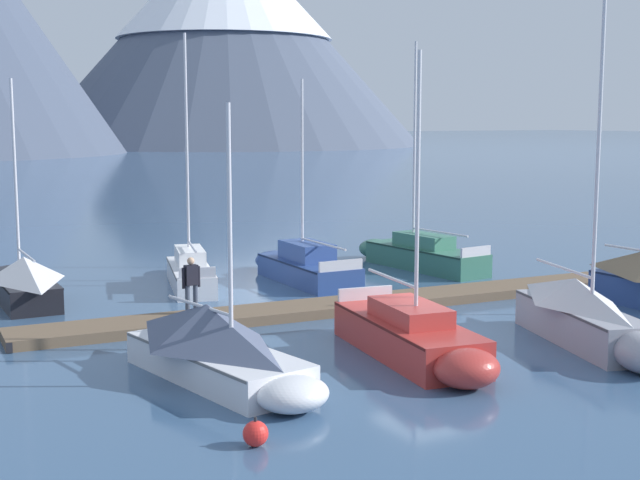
% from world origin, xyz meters
% --- Properties ---
extents(ground_plane, '(700.00, 700.00, 0.00)m').
position_xyz_m(ground_plane, '(0.00, 0.00, 0.00)').
color(ground_plane, '#38567A').
extents(mountain_shoulder_ridge, '(90.61, 90.61, 50.56)m').
position_xyz_m(mountain_shoulder_ridge, '(69.89, 171.75, 26.90)').
color(mountain_shoulder_ridge, '#4C566B').
rests_on(mountain_shoulder_ridge, ground).
extents(dock, '(21.14, 3.48, 0.30)m').
position_xyz_m(dock, '(0.00, 4.00, 0.14)').
color(dock, brown).
rests_on(dock, ground).
extents(sailboat_nearest_berth, '(1.99, 6.14, 7.34)m').
position_xyz_m(sailboat_nearest_berth, '(-8.81, 10.56, 0.75)').
color(sailboat_nearest_berth, black).
rests_on(sailboat_nearest_berth, ground).
extents(sailboat_second_berth, '(2.79, 6.51, 6.38)m').
position_xyz_m(sailboat_second_berth, '(-6.73, -0.98, 0.81)').
color(sailboat_second_berth, silver).
rests_on(sailboat_second_berth, ground).
extents(sailboat_mid_dock_port, '(3.00, 6.54, 9.02)m').
position_xyz_m(sailboat_mid_dock_port, '(-2.93, 10.50, 0.56)').
color(sailboat_mid_dock_port, white).
rests_on(sailboat_mid_dock_port, ground).
extents(sailboat_mid_dock_starboard, '(2.70, 6.64, 7.67)m').
position_xyz_m(sailboat_mid_dock_starboard, '(-1.74, -1.81, 0.59)').
color(sailboat_mid_dock_starboard, '#B2332D').
rests_on(sailboat_mid_dock_starboard, ground).
extents(sailboat_far_berth, '(2.10, 6.65, 7.48)m').
position_xyz_m(sailboat_far_berth, '(1.12, 9.31, 0.57)').
color(sailboat_far_berth, navy).
rests_on(sailboat_far_berth, ground).
extents(sailboat_outer_slip, '(3.21, 6.39, 9.19)m').
position_xyz_m(sailboat_outer_slip, '(3.03, -2.96, 0.83)').
color(sailboat_outer_slip, '#93939E').
rests_on(sailboat_outer_slip, ground).
extents(sailboat_end_of_dock, '(2.13, 7.07, 9.08)m').
position_xyz_m(sailboat_end_of_dock, '(6.56, 9.45, 0.59)').
color(sailboat_end_of_dock, '#336B56').
rests_on(sailboat_end_of_dock, ground).
extents(person_on_dock, '(0.59, 0.25, 1.69)m').
position_xyz_m(person_on_dock, '(-5.12, 4.72, 1.26)').
color(person_on_dock, '#384256').
rests_on(person_on_dock, dock).
extents(mooring_buoy_channel_marker, '(0.48, 0.48, 0.56)m').
position_xyz_m(mooring_buoy_channel_marker, '(-7.80, -5.17, 0.24)').
color(mooring_buoy_channel_marker, red).
rests_on(mooring_buoy_channel_marker, ground).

